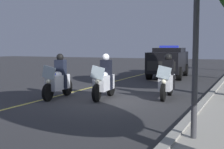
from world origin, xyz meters
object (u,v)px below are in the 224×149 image
Objects in this scene: police_motorcycle_lead_left at (58,80)px; police_motorcycle_lead_right at (104,80)px; police_suv at (169,61)px; police_motorcycle_trailing at (167,80)px.

police_motorcycle_lead_right is (-0.61, 1.68, 0.00)m from police_motorcycle_lead_left.
police_motorcycle_lead_right is 0.43× the size of police_suv.
police_motorcycle_trailing is at bearing 113.61° from police_motorcycle_lead_left.
police_motorcycle_lead_left is 1.00× the size of police_motorcycle_trailing.
police_motorcycle_lead_left is at bearing -69.94° from police_motorcycle_lead_right.
police_motorcycle_lead_left and police_motorcycle_lead_right have the same top height.
police_motorcycle_trailing is at bearing 116.23° from police_motorcycle_lead_right.
police_suv is at bearing -166.54° from police_motorcycle_trailing.
police_motorcycle_lead_right is at bearing 110.06° from police_motorcycle_lead_left.
police_motorcycle_lead_right is at bearing -63.77° from police_motorcycle_trailing.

